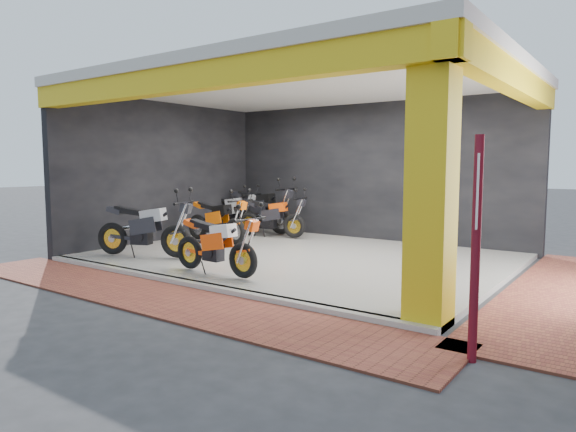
% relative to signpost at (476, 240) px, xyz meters
% --- Properties ---
extents(ground, '(80.00, 80.00, 0.00)m').
position_rel_signpost_xyz_m(ground, '(-4.52, 1.60, -1.24)').
color(ground, '#2D2D30').
rests_on(ground, ground).
extents(showroom_floor, '(8.00, 6.00, 0.10)m').
position_rel_signpost_xyz_m(showroom_floor, '(-4.52, 3.60, -1.19)').
color(showroom_floor, silver).
rests_on(showroom_floor, ground).
extents(showroom_ceiling, '(8.40, 6.40, 0.20)m').
position_rel_signpost_xyz_m(showroom_ceiling, '(-4.52, 3.60, 2.36)').
color(showroom_ceiling, beige).
rests_on(showroom_ceiling, corner_column).
extents(back_wall, '(8.20, 0.20, 3.50)m').
position_rel_signpost_xyz_m(back_wall, '(-4.52, 6.70, 0.51)').
color(back_wall, black).
rests_on(back_wall, ground).
extents(left_wall, '(0.20, 6.20, 3.50)m').
position_rel_signpost_xyz_m(left_wall, '(-8.62, 3.60, 0.51)').
color(left_wall, black).
rests_on(left_wall, ground).
extents(corner_column, '(0.50, 0.50, 3.50)m').
position_rel_signpost_xyz_m(corner_column, '(-0.77, 0.85, 0.51)').
color(corner_column, gold).
rests_on(corner_column, ground).
extents(header_beam_front, '(8.40, 0.30, 0.40)m').
position_rel_signpost_xyz_m(header_beam_front, '(-4.52, 0.60, 2.06)').
color(header_beam_front, gold).
rests_on(header_beam_front, corner_column).
extents(header_beam_right, '(0.30, 6.40, 0.40)m').
position_rel_signpost_xyz_m(header_beam_right, '(-0.52, 3.60, 2.06)').
color(header_beam_right, gold).
rests_on(header_beam_right, corner_column).
extents(floor_kerb, '(8.00, 0.20, 0.10)m').
position_rel_signpost_xyz_m(floor_kerb, '(-4.52, 0.58, -1.19)').
color(floor_kerb, silver).
rests_on(floor_kerb, ground).
extents(paver_front, '(9.00, 1.40, 0.03)m').
position_rel_signpost_xyz_m(paver_front, '(-4.52, -0.20, -1.22)').
color(paver_front, brown).
rests_on(paver_front, ground).
extents(paver_right, '(1.40, 7.00, 0.03)m').
position_rel_signpost_xyz_m(paver_right, '(0.28, 3.60, -1.22)').
color(paver_right, brown).
rests_on(paver_right, ground).
extents(signpost, '(0.09, 0.31, 2.26)m').
position_rel_signpost_xyz_m(signpost, '(0.00, 0.00, 0.00)').
color(signpost, maroon).
rests_on(signpost, ground).
extents(moto_hero, '(1.99, 0.79, 1.20)m').
position_rel_signpost_xyz_m(moto_hero, '(-3.99, 1.16, -0.54)').
color(moto_hero, '#FF4C0A').
rests_on(moto_hero, showroom_floor).
extents(moto_row_a, '(2.36, 1.55, 1.35)m').
position_rel_signpost_xyz_m(moto_row_a, '(-6.28, 1.79, -0.46)').
color(moto_row_a, black).
rests_on(moto_row_a, showroom_floor).
extents(moto_row_b, '(2.13, 0.94, 1.27)m').
position_rel_signpost_xyz_m(moto_row_b, '(-6.41, 3.73, -0.51)').
color(moto_row_b, '#ED5F09').
rests_on(moto_row_b, showroom_floor).
extents(moto_row_c, '(2.12, 1.10, 1.23)m').
position_rel_signpost_xyz_m(moto_row_c, '(-5.96, 5.45, -0.52)').
color(moto_row_c, black).
rests_on(moto_row_c, showroom_floor).
extents(moto_row_d, '(2.45, 0.98, 1.48)m').
position_rel_signpost_xyz_m(moto_row_d, '(-6.63, 5.77, -0.40)').
color(moto_row_d, black).
rests_on(moto_row_d, showroom_floor).
extents(moto_row_e, '(2.10, 0.79, 1.28)m').
position_rel_signpost_xyz_m(moto_row_e, '(-7.68, 5.63, -0.50)').
color(moto_row_e, '#97999E').
rests_on(moto_row_e, showroom_floor).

